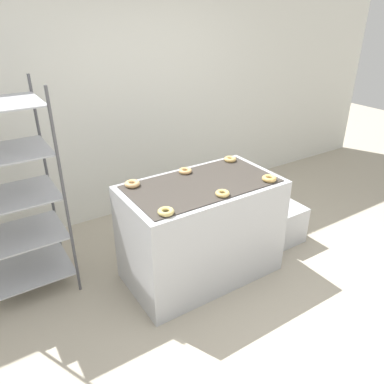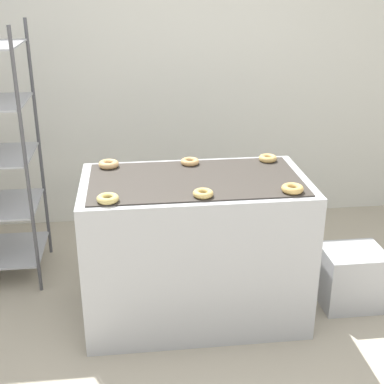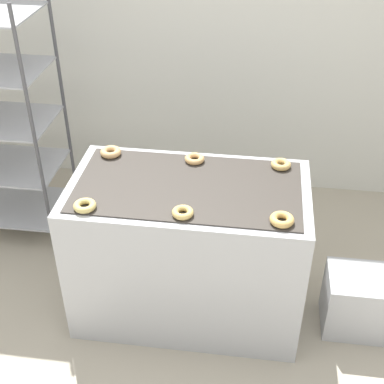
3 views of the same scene
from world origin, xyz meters
name	(u,v)px [view 2 (image 2 of 3)]	position (x,y,z in m)	size (l,w,h in m)	color
ground_plane	(209,378)	(0.00, 0.00, 0.00)	(14.00, 14.00, 0.00)	#B2A893
wall_back	(172,57)	(0.00, 2.12, 1.40)	(8.00, 0.05, 2.80)	silver
fryer_machine	(195,248)	(0.00, 0.62, 0.46)	(1.33, 0.75, 0.92)	#B7BABF
glaze_bin	(351,277)	(1.02, 0.60, 0.20)	(0.39, 0.32, 0.39)	#B7BABF
donut_near_left	(108,199)	(-0.50, 0.34, 0.94)	(0.12, 0.12, 0.03)	#D7BD6B
donut_near_center	(203,193)	(0.01, 0.35, 0.94)	(0.11, 0.11, 0.03)	tan
donut_near_right	(292,189)	(0.51, 0.36, 0.94)	(0.12, 0.12, 0.04)	tan
donut_far_left	(109,164)	(-0.51, 0.89, 0.94)	(0.12, 0.12, 0.04)	tan
donut_far_center	(189,162)	(0.00, 0.88, 0.94)	(0.12, 0.12, 0.03)	tan
donut_far_right	(268,158)	(0.50, 0.89, 0.94)	(0.11, 0.11, 0.04)	tan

